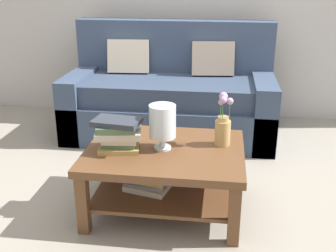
% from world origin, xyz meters
% --- Properties ---
extents(ground_plane, '(10.00, 10.00, 0.00)m').
position_xyz_m(ground_plane, '(0.00, 0.00, 0.00)').
color(ground_plane, gray).
extents(couch, '(1.94, 0.90, 1.06)m').
position_xyz_m(couch, '(-0.12, 0.99, 0.36)').
color(couch, '#384760').
rests_on(couch, ground).
extents(coffee_table, '(1.01, 0.80, 0.44)m').
position_xyz_m(coffee_table, '(0.02, -0.41, 0.31)').
color(coffee_table, brown).
rests_on(coffee_table, ground).
extents(book_stack_main, '(0.32, 0.26, 0.21)m').
position_xyz_m(book_stack_main, '(-0.27, -0.46, 0.55)').
color(book_stack_main, tan).
rests_on(book_stack_main, coffee_table).
extents(glass_hurricane_vase, '(0.17, 0.17, 0.29)m').
position_xyz_m(glass_hurricane_vase, '(0.01, -0.41, 0.62)').
color(glass_hurricane_vase, silver).
rests_on(glass_hurricane_vase, coffee_table).
extents(flower_pitcher, '(0.11, 0.11, 0.35)m').
position_xyz_m(flower_pitcher, '(0.39, -0.29, 0.57)').
color(flower_pitcher, tan).
rests_on(flower_pitcher, coffee_table).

